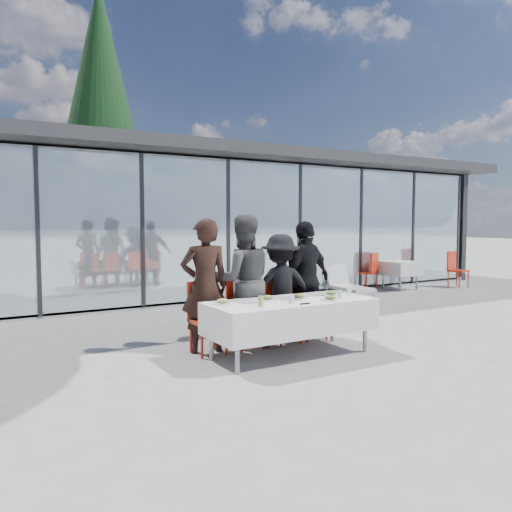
{
  "coord_description": "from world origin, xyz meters",
  "views": [
    {
      "loc": [
        -4.06,
        -5.77,
        1.8
      ],
      "look_at": [
        0.08,
        1.2,
        1.23
      ],
      "focal_mm": 35.0,
      "sensor_mm": 36.0,
      "label": 1
    }
  ],
  "objects": [
    {
      "name": "treeline",
      "position": [
        -2.0,
        28.0,
        2.2
      ],
      "size": [
        62.5,
        2.0,
        4.4
      ],
      "color": "#143912",
      "rests_on": "ground"
    },
    {
      "name": "plate_b",
      "position": [
        -0.57,
        -0.21,
        0.77
      ],
      "size": [
        0.28,
        0.28,
        0.07
      ],
      "color": "white",
      "rests_on": "dining_table"
    },
    {
      "name": "conifer_tree",
      "position": [
        0.5,
        13.0,
        5.99
      ],
      "size": [
        4.0,
        4.0,
        10.5
      ],
      "color": "#382316",
      "rests_on": "ground"
    },
    {
      "name": "plate_d",
      "position": [
        0.44,
        -0.3,
        0.77
      ],
      "size": [
        0.28,
        0.28,
        0.07
      ],
      "color": "white",
      "rests_on": "dining_table"
    },
    {
      "name": "dining_table",
      "position": [
        -0.32,
        -0.38,
        0.54
      ],
      "size": [
        2.26,
        0.96,
        0.75
      ],
      "color": "silver",
      "rests_on": "ground"
    },
    {
      "name": "diner_d",
      "position": [
        0.5,
        0.39,
        0.9
      ],
      "size": [
        1.31,
        1.31,
        1.8
      ],
      "primitive_type": "imported",
      "rotation": [
        0.0,
        0.0,
        3.43
      ],
      "color": "black",
      "rests_on": "ground"
    },
    {
      "name": "ground",
      "position": [
        0.0,
        0.0,
        0.0
      ],
      "size": [
        90.0,
        90.0,
        0.0
      ],
      "primitive_type": "plane",
      "color": "gray",
      "rests_on": "ground"
    },
    {
      "name": "diner_a",
      "position": [
        -1.21,
        0.39,
        0.92
      ],
      "size": [
        0.8,
        0.8,
        1.84
      ],
      "primitive_type": "imported",
      "rotation": [
        0.0,
        0.0,
        2.92
      ],
      "color": "black",
      "rests_on": "ground"
    },
    {
      "name": "spare_chair_a",
      "position": [
        7.55,
        3.11,
        0.54
      ],
      "size": [
        0.51,
        0.51,
        0.97
      ],
      "color": "red",
      "rests_on": "ground"
    },
    {
      "name": "pavilion",
      "position": [
        2.0,
        8.16,
        2.15
      ],
      "size": [
        14.8,
        8.8,
        3.44
      ],
      "color": "gray",
      "rests_on": "ground"
    },
    {
      "name": "spare_chair_b",
      "position": [
        5.15,
        3.88,
        0.54
      ],
      "size": [
        0.57,
        0.57,
        0.97
      ],
      "color": "red",
      "rests_on": "ground"
    },
    {
      "name": "diner_chair_a",
      "position": [
        -1.21,
        0.37,
        0.54
      ],
      "size": [
        0.44,
        0.44,
        0.97
      ],
      "color": "red",
      "rests_on": "ground"
    },
    {
      "name": "diner_b",
      "position": [
        -0.62,
        0.39,
        0.94
      ],
      "size": [
        1.13,
        1.13,
        1.89
      ],
      "primitive_type": "imported",
      "rotation": [
        0.0,
        0.0,
        2.87
      ],
      "color": "#444444",
      "rests_on": "ground"
    },
    {
      "name": "diner_chair_b",
      "position": [
        -0.62,
        0.37,
        0.54
      ],
      "size": [
        0.44,
        0.44,
        0.97
      ],
      "color": "red",
      "rests_on": "ground"
    },
    {
      "name": "folded_eyeglasses",
      "position": [
        -0.35,
        -0.72,
        0.76
      ],
      "size": [
        0.14,
        0.03,
        0.01
      ],
      "primitive_type": "cube",
      "color": "black",
      "rests_on": "dining_table"
    },
    {
      "name": "diner_chair_d",
      "position": [
        0.5,
        0.37,
        0.54
      ],
      "size": [
        0.44,
        0.44,
        0.97
      ],
      "color": "red",
      "rests_on": "ground"
    },
    {
      "name": "diner_chair_c",
      "position": [
        0.03,
        0.37,
        0.54
      ],
      "size": [
        0.44,
        0.44,
        0.97
      ],
      "color": "red",
      "rests_on": "ground"
    },
    {
      "name": "lounger",
      "position": [
        4.05,
        3.56,
        0.26
      ],
      "size": [
        0.72,
        1.38,
        0.72
      ],
      "color": "silver",
      "rests_on": "ground"
    },
    {
      "name": "plate_a",
      "position": [
        -1.23,
        -0.18,
        0.77
      ],
      "size": [
        0.28,
        0.28,
        0.07
      ],
      "color": "white",
      "rests_on": "dining_table"
    },
    {
      "name": "juice_bottle",
      "position": [
        -0.92,
        -0.59,
        0.82
      ],
      "size": [
        0.06,
        0.06,
        0.13
      ],
      "primitive_type": "cylinder",
      "color": "#8FB24A",
      "rests_on": "dining_table"
    },
    {
      "name": "spare_table_right",
      "position": [
        5.89,
        3.55,
        0.55
      ],
      "size": [
        0.86,
        0.86,
        0.74
      ],
      "color": "silver",
      "rests_on": "ground"
    },
    {
      "name": "plate_extra",
      "position": [
        0.13,
        -0.64,
        0.77
      ],
      "size": [
        0.28,
        0.28,
        0.07
      ],
      "color": "white",
      "rests_on": "dining_table"
    },
    {
      "name": "plate_c",
      "position": [
        -0.12,
        -0.29,
        0.77
      ],
      "size": [
        0.28,
        0.28,
        0.07
      ],
      "color": "white",
      "rests_on": "dining_table"
    },
    {
      "name": "diner_c",
      "position": [
        0.03,
        0.39,
        0.8
      ],
      "size": [
        1.28,
        1.28,
        1.61
      ],
      "primitive_type": "imported",
      "rotation": [
        0.0,
        0.0,
        2.87
      ],
      "color": "black",
      "rests_on": "ground"
    },
    {
      "name": "drinking_glasses",
      "position": [
        0.19,
        -0.52,
        0.8
      ],
      "size": [
        1.16,
        0.22,
        0.1
      ],
      "color": "silver",
      "rests_on": "dining_table"
    }
  ]
}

